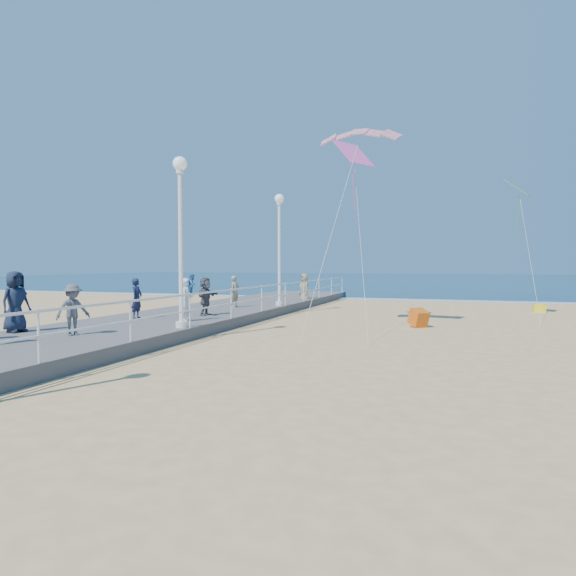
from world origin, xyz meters
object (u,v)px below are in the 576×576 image
(spectator_6, at_px, (235,292))
(beach_walker_c, at_px, (304,289))
(lamp_post_far, at_px, (279,237))
(spectator_5, at_px, (206,296))
(box_kite, at_px, (419,320))
(spectator_2, at_px, (73,310))
(beach_chair_left, at_px, (539,308))
(toddler_held, at_px, (192,285))
(woman_holding_toddler, at_px, (187,300))
(spectator_4, at_px, (15,302))
(lamp_post_mid, at_px, (180,223))
(spectator_0, at_px, (137,298))

(spectator_6, height_order, beach_walker_c, spectator_6)
(lamp_post_far, height_order, spectator_5, lamp_post_far)
(beach_walker_c, height_order, box_kite, beach_walker_c)
(spectator_2, height_order, beach_chair_left, spectator_2)
(lamp_post_far, height_order, toddler_held, lamp_post_far)
(woman_holding_toddler, bearing_deg, toddler_held, -50.61)
(spectator_2, height_order, spectator_4, spectator_4)
(lamp_post_mid, bearing_deg, spectator_2, -127.85)
(woman_holding_toddler, relative_size, box_kite, 2.50)
(toddler_held, xyz_separation_m, spectator_5, (-0.48, 1.85, -0.51))
(lamp_post_far, relative_size, beach_chair_left, 9.67)
(spectator_4, distance_m, box_kite, 13.64)
(lamp_post_mid, distance_m, spectator_6, 8.00)
(box_kite, distance_m, beach_chair_left, 9.70)
(box_kite, height_order, beach_chair_left, box_kite)
(beach_chair_left, bearing_deg, beach_walker_c, 179.36)
(lamp_post_mid, height_order, beach_walker_c, lamp_post_mid)
(spectator_6, distance_m, box_kite, 8.57)
(toddler_held, distance_m, beach_chair_left, 17.54)
(toddler_held, bearing_deg, woman_holding_toddler, 129.39)
(lamp_post_far, height_order, spectator_6, lamp_post_far)
(spectator_2, height_order, beach_walker_c, same)
(beach_walker_c, height_order, beach_chair_left, beach_walker_c)
(lamp_post_mid, height_order, lamp_post_far, same)
(lamp_post_far, bearing_deg, spectator_4, -109.24)
(spectator_4, height_order, beach_walker_c, spectator_4)
(lamp_post_far, height_order, beach_chair_left, lamp_post_far)
(lamp_post_far, bearing_deg, box_kite, -25.49)
(spectator_5, bearing_deg, toddler_held, -165.47)
(lamp_post_mid, relative_size, spectator_6, 3.67)
(toddler_held, bearing_deg, lamp_post_far, -10.73)
(box_kite, bearing_deg, lamp_post_mid, 178.89)
(woman_holding_toddler, distance_m, toddler_held, 0.54)
(lamp_post_mid, distance_m, woman_holding_toddler, 3.13)
(spectator_2, distance_m, box_kite, 12.06)
(woman_holding_toddler, bearing_deg, box_kite, -67.20)
(lamp_post_far, height_order, woman_holding_toddler, lamp_post_far)
(spectator_4, bearing_deg, toddler_held, -30.72)
(woman_holding_toddler, relative_size, beach_walker_c, 0.81)
(lamp_post_far, height_order, beach_walker_c, lamp_post_far)
(lamp_post_far, distance_m, beach_walker_c, 5.82)
(spectator_6, bearing_deg, beach_walker_c, 2.51)
(lamp_post_far, distance_m, spectator_5, 5.99)
(spectator_5, xyz_separation_m, spectator_6, (-0.49, 3.73, -0.02))
(spectator_5, relative_size, box_kite, 2.47)
(lamp_post_far, distance_m, spectator_0, 8.19)
(spectator_4, xyz_separation_m, spectator_6, (2.42, 9.94, -0.17))
(spectator_6, height_order, box_kite, spectator_6)
(spectator_5, distance_m, box_kite, 8.20)
(spectator_5, bearing_deg, spectator_0, 137.28)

